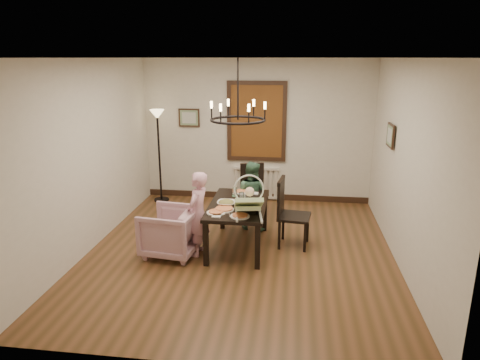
% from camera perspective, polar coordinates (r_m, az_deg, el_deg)
% --- Properties ---
extents(room_shell, '(4.51, 5.00, 2.81)m').
position_cam_1_polar(room_shell, '(6.41, 0.48, 3.37)').
color(room_shell, brown).
rests_on(room_shell, ground).
extents(dining_table, '(0.84, 1.49, 0.70)m').
position_cam_1_polar(dining_table, '(6.44, -0.26, -3.85)').
color(dining_table, black).
rests_on(dining_table, room_shell).
extents(chair_far, '(0.54, 0.54, 0.98)m').
position_cam_1_polar(chair_far, '(7.64, 1.87, -1.60)').
color(chair_far, black).
rests_on(chair_far, room_shell).
extents(chair_right, '(0.52, 0.52, 1.07)m').
position_cam_1_polar(chair_right, '(6.56, 7.26, -4.35)').
color(chair_right, black).
rests_on(chair_right, room_shell).
extents(armchair, '(0.86, 0.85, 0.70)m').
position_cam_1_polar(armchair, '(6.38, -9.24, -6.80)').
color(armchair, '#C99AAE').
rests_on(armchair, room_shell).
extents(elderly_woman, '(0.33, 0.43, 1.04)m').
position_cam_1_polar(elderly_woman, '(6.26, -5.60, -5.44)').
color(elderly_woman, '#DA9AAE').
rests_on(elderly_woman, room_shell).
extents(seated_man, '(0.56, 0.49, 0.97)m').
position_cam_1_polar(seated_man, '(7.18, 1.49, -2.83)').
color(seated_man, '#3E684C').
rests_on(seated_man, room_shell).
extents(baby_bouncer, '(0.53, 0.67, 0.40)m').
position_cam_1_polar(baby_bouncer, '(5.87, 1.13, -2.96)').
color(baby_bouncer, beige).
rests_on(baby_bouncer, dining_table).
extents(salad_bowl, '(0.33, 0.33, 0.08)m').
position_cam_1_polar(salad_bowl, '(6.31, -1.85, -3.09)').
color(salad_bowl, white).
rests_on(salad_bowl, dining_table).
extents(pizza_platter, '(0.28, 0.28, 0.04)m').
position_cam_1_polar(pizza_platter, '(6.13, -2.12, -3.90)').
color(pizza_platter, tan).
rests_on(pizza_platter, dining_table).
extents(drinking_glass, '(0.08, 0.08, 0.16)m').
position_cam_1_polar(drinking_glass, '(6.46, 0.20, -2.27)').
color(drinking_glass, silver).
rests_on(drinking_glass, dining_table).
extents(window_blinds, '(1.00, 0.03, 1.40)m').
position_cam_1_polar(window_blinds, '(8.42, 2.23, 7.79)').
color(window_blinds, brown).
rests_on(window_blinds, room_shell).
extents(radiator, '(0.92, 0.12, 0.62)m').
position_cam_1_polar(radiator, '(8.70, 2.15, -0.36)').
color(radiator, silver).
rests_on(radiator, room_shell).
extents(picture_back, '(0.42, 0.03, 0.36)m').
position_cam_1_polar(picture_back, '(8.65, -6.80, 8.25)').
color(picture_back, black).
rests_on(picture_back, room_shell).
extents(picture_right, '(0.03, 0.42, 0.36)m').
position_cam_1_polar(picture_right, '(6.99, 19.43, 5.61)').
color(picture_right, black).
rests_on(picture_right, room_shell).
extents(floor_lamp, '(0.30, 0.30, 1.80)m').
position_cam_1_polar(floor_lamp, '(8.63, -10.70, 3.00)').
color(floor_lamp, black).
rests_on(floor_lamp, room_shell).
extents(chandelier, '(0.80, 0.80, 0.04)m').
position_cam_1_polar(chandelier, '(6.12, -0.27, 8.01)').
color(chandelier, black).
rests_on(chandelier, room_shell).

